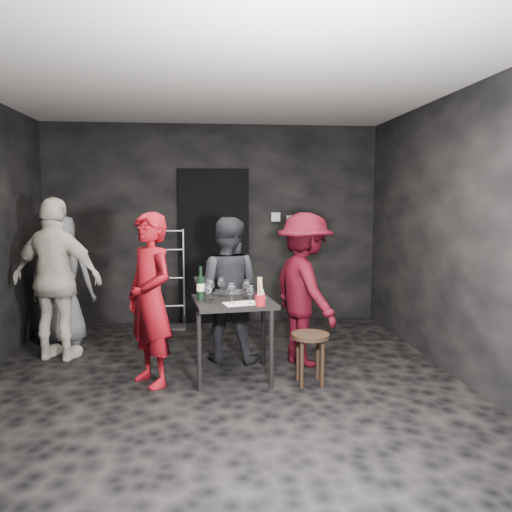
{
  "coord_description": "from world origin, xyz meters",
  "views": [
    {
      "loc": [
        -0.1,
        -4.36,
        1.68
      ],
      "look_at": [
        0.36,
        0.25,
        1.16
      ],
      "focal_mm": 35.0,
      "sensor_mm": 36.0,
      "label": 1
    }
  ],
  "objects": [
    {
      "name": "wine_bottle",
      "position": [
        -0.16,
        0.26,
        0.87
      ],
      "size": [
        0.08,
        0.08,
        0.32
      ],
      "rotation": [
        0.0,
        0.0,
        -0.03
      ],
      "color": "black",
      "rests_on": "tasting_table"
    },
    {
      "name": "bystander_cream",
      "position": [
        -1.66,
        0.98,
        0.98
      ],
      "size": [
        1.26,
        0.87,
        1.96
      ],
      "primitive_type": "imported",
      "rotation": [
        0.0,
        0.0,
        2.84
      ],
      "color": "silver",
      "rests_on": "floor"
    },
    {
      "name": "wall_right",
      "position": [
        2.25,
        0.0,
        1.35
      ],
      "size": [
        0.04,
        5.0,
        2.7
      ],
      "primitive_type": "cube",
      "color": "black",
      "rests_on": "ground"
    },
    {
      "name": "wall_back",
      "position": [
        0.0,
        2.5,
        1.35
      ],
      "size": [
        4.5,
        0.04,
        2.7
      ],
      "primitive_type": "cube",
      "color": "black",
      "rests_on": "ground"
    },
    {
      "name": "wall_front",
      "position": [
        0.0,
        -2.5,
        1.35
      ],
      "size": [
        4.5,
        0.04,
        2.7
      ],
      "primitive_type": "cube",
      "color": "black",
      "rests_on": "ground"
    },
    {
      "name": "doorway",
      "position": [
        0.0,
        2.44,
        1.05
      ],
      "size": [
        0.95,
        0.1,
        2.1
      ],
      "primitive_type": "cube",
      "color": "black",
      "rests_on": "ground"
    },
    {
      "name": "wine_glass_d",
      "position": [
        0.12,
        0.08,
        0.85
      ],
      "size": [
        0.09,
        0.09,
        0.2
      ],
      "primitive_type": null,
      "rotation": [
        0.0,
        0.0,
        -0.2
      ],
      "color": "white",
      "rests_on": "tasting_table"
    },
    {
      "name": "wallbox_upper",
      "position": [
        0.85,
        2.45,
        1.45
      ],
      "size": [
        0.12,
        0.06,
        0.12
      ],
      "primitive_type": "cube",
      "color": "#B7B7B2",
      "rests_on": "wall_back"
    },
    {
      "name": "woman_black",
      "position": [
        0.1,
        0.79,
        0.76
      ],
      "size": [
        0.82,
        0.58,
        1.52
      ],
      "primitive_type": "imported",
      "rotation": [
        0.0,
        0.0,
        2.88
      ],
      "color": "#25262B",
      "rests_on": "floor"
    },
    {
      "name": "stool",
      "position": [
        0.84,
        0.01,
        0.38
      ],
      "size": [
        0.35,
        0.35,
        0.47
      ],
      "rotation": [
        0.0,
        0.0,
        -0.41
      ],
      "color": "black",
      "rests_on": "floor"
    },
    {
      "name": "wallbox_lower",
      "position": [
        1.05,
        2.45,
        1.4
      ],
      "size": [
        0.1,
        0.06,
        0.14
      ],
      "primitive_type": "cube",
      "color": "#B7B7B2",
      "rests_on": "wall_back"
    },
    {
      "name": "hand_truck",
      "position": [
        -0.6,
        2.24,
        0.23
      ],
      "size": [
        0.43,
        0.36,
        1.3
      ],
      "rotation": [
        0.0,
        0.0,
        0.01
      ],
      "color": "#B2B2B7",
      "rests_on": "floor"
    },
    {
      "name": "server_red",
      "position": [
        -0.61,
        0.15,
        0.83
      ],
      "size": [
        0.68,
        0.72,
        1.65
      ],
      "primitive_type": "imported",
      "rotation": [
        0.0,
        0.0,
        -0.91
      ],
      "color": "maroon",
      "rests_on": "floor"
    },
    {
      "name": "bystander_grey",
      "position": [
        -1.79,
        1.58,
        0.77
      ],
      "size": [
        0.78,
        0.47,
        1.54
      ],
      "primitive_type": "imported",
      "rotation": [
        0.0,
        0.0,
        3.06
      ],
      "color": "#5E5E61",
      "rests_on": "floor"
    },
    {
      "name": "tasting_table",
      "position": [
        0.15,
        0.25,
        0.65
      ],
      "size": [
        0.72,
        0.72,
        0.75
      ],
      "rotation": [
        0.0,
        0.0,
        0.12
      ],
      "color": "black",
      "rests_on": "floor"
    },
    {
      "name": "wine_glass_e",
      "position": [
        0.29,
        0.05,
        0.84
      ],
      "size": [
        0.07,
        0.07,
        0.18
      ],
      "primitive_type": null,
      "rotation": [
        0.0,
        0.0,
        0.02
      ],
      "color": "white",
      "rests_on": "tasting_table"
    },
    {
      "name": "wine_glass_a",
      "position": [
        -0.09,
        0.14,
        0.84
      ],
      "size": [
        0.08,
        0.08,
        0.18
      ],
      "primitive_type": null,
      "rotation": [
        0.0,
        0.0,
        0.13
      ],
      "color": "white",
      "rests_on": "tasting_table"
    },
    {
      "name": "breadstick_cup",
      "position": [
        0.37,
        -0.05,
        0.87
      ],
      "size": [
        0.09,
        0.09,
        0.28
      ],
      "rotation": [
        0.0,
        0.0,
        -0.25
      ],
      "color": "#AC141C",
      "rests_on": "tasting_table"
    },
    {
      "name": "tasting_mat",
      "position": [
        0.2,
        0.06,
        0.75
      ],
      "size": [
        0.34,
        0.26,
        0.0
      ],
      "primitive_type": "cube",
      "rotation": [
        0.0,
        0.0,
        0.23
      ],
      "color": "white",
      "rests_on": "tasting_table"
    },
    {
      "name": "wine_glass_c",
      "position": [
        0.04,
        0.43,
        0.85
      ],
      "size": [
        0.09,
        0.09,
        0.2
      ],
      "primitive_type": null,
      "rotation": [
        0.0,
        0.0,
        -0.17
      ],
      "color": "white",
      "rests_on": "tasting_table"
    },
    {
      "name": "ceiling",
      "position": [
        0.0,
        0.0,
        2.7
      ],
      "size": [
        4.5,
        5.0,
        0.02
      ],
      "primitive_type": "cube",
      "color": "silver",
      "rests_on": "ground"
    },
    {
      "name": "floor",
      "position": [
        0.0,
        0.0,
        0.0
      ],
      "size": [
        4.5,
        5.0,
        0.02
      ],
      "primitive_type": "cube",
      "color": "black",
      "rests_on": "ground"
    },
    {
      "name": "reserved_card",
      "position": [
        0.4,
        0.24,
        0.8
      ],
      "size": [
        0.1,
        0.13,
        0.09
      ],
      "primitive_type": null,
      "rotation": [
        0.0,
        0.0,
        -0.23
      ],
      "color": "white",
      "rests_on": "tasting_table"
    },
    {
      "name": "man_maroon",
      "position": [
        0.89,
        0.57,
        0.81
      ],
      "size": [
        0.79,
        1.14,
        1.62
      ],
      "primitive_type": "imported",
      "rotation": [
        0.0,
        0.0,
        1.89
      ],
      "color": "#400610",
      "rests_on": "floor"
    },
    {
      "name": "wine_glass_f",
      "position": [
        0.27,
        0.31,
        0.85
      ],
      "size": [
        0.09,
        0.09,
        0.2
      ],
      "primitive_type": null,
      "rotation": [
        0.0,
        0.0,
        0.18
      ],
      "color": "white",
      "rests_on": "tasting_table"
    },
    {
      "name": "wine_glass_b",
      "position": [
        -0.07,
        0.27,
        0.86
      ],
      "size": [
        0.09,
        0.09,
        0.22
      ],
      "primitive_type": null,
      "rotation": [
        0.0,
        0.0,
        0.12
      ],
      "color": "white",
      "rests_on": "tasting_table"
    }
  ]
}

